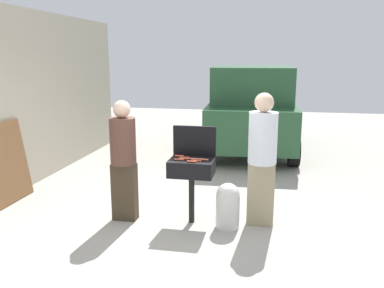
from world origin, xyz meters
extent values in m
plane|color=#9E998E|center=(0.00, 0.00, 0.00)|extent=(24.00, 24.00, 0.00)
cube|color=#B2A893|center=(-2.97, 1.00, 1.53)|extent=(0.24, 8.00, 3.06)
cylinder|color=black|center=(0.26, 0.18, 0.34)|extent=(0.08, 0.08, 0.68)
cube|color=black|center=(0.26, 0.18, 0.79)|extent=(0.60, 0.44, 0.22)
cube|color=black|center=(0.26, 0.40, 1.11)|extent=(0.60, 0.05, 0.42)
cylinder|color=#B74C33|center=(0.29, 0.03, 0.91)|extent=(0.13, 0.03, 0.03)
cylinder|color=#C6593D|center=(0.29, 0.17, 0.91)|extent=(0.13, 0.03, 0.03)
cylinder|color=#B74C33|center=(0.16, 0.16, 0.91)|extent=(0.13, 0.04, 0.03)
cylinder|color=#B74C33|center=(0.34, 0.09, 0.91)|extent=(0.13, 0.03, 0.03)
cylinder|color=#AD4228|center=(0.16, 0.22, 0.91)|extent=(0.13, 0.04, 0.03)
cylinder|color=#C6593D|center=(0.10, 0.11, 0.91)|extent=(0.13, 0.03, 0.03)
cylinder|color=#B74C33|center=(0.06, 0.29, 0.91)|extent=(0.13, 0.03, 0.03)
cylinder|color=#C6593D|center=(0.42, 0.16, 0.91)|extent=(0.13, 0.04, 0.03)
cylinder|color=silver|center=(0.77, 0.10, 0.23)|extent=(0.32, 0.32, 0.46)
sphere|color=silver|center=(0.77, 0.10, 0.46)|extent=(0.31, 0.31, 0.31)
cube|color=#3F3323|center=(-0.68, 0.11, 0.40)|extent=(0.34, 0.19, 0.81)
cylinder|color=brown|center=(-0.68, 0.11, 1.13)|extent=(0.35, 0.35, 0.64)
sphere|color=beige|center=(-0.68, 0.11, 1.57)|extent=(0.24, 0.24, 0.24)
cube|color=gray|center=(1.19, 0.30, 0.43)|extent=(0.36, 0.20, 0.86)
cylinder|color=silver|center=(1.19, 0.30, 1.21)|extent=(0.38, 0.38, 0.68)
sphere|color=beige|center=(1.19, 0.30, 1.67)|extent=(0.25, 0.25, 0.25)
cube|color=#234C2D|center=(0.83, 4.94, 0.77)|extent=(2.10, 4.48, 0.90)
cube|color=#234C2D|center=(0.84, 4.74, 1.62)|extent=(1.87, 2.68, 0.80)
cylinder|color=black|center=(1.80, 3.44, 0.32)|extent=(0.25, 0.65, 0.64)
cylinder|color=black|center=(0.00, 3.36, 0.32)|extent=(0.25, 0.65, 0.64)
cylinder|color=black|center=(1.66, 6.52, 0.32)|extent=(0.25, 0.65, 0.64)
cylinder|color=black|center=(-0.14, 6.44, 0.32)|extent=(0.25, 0.65, 0.64)
cube|color=brown|center=(-2.72, 0.45, 0.63)|extent=(0.21, 0.90, 1.26)
camera|label=1|loc=(1.26, -4.96, 2.27)|focal=37.60mm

